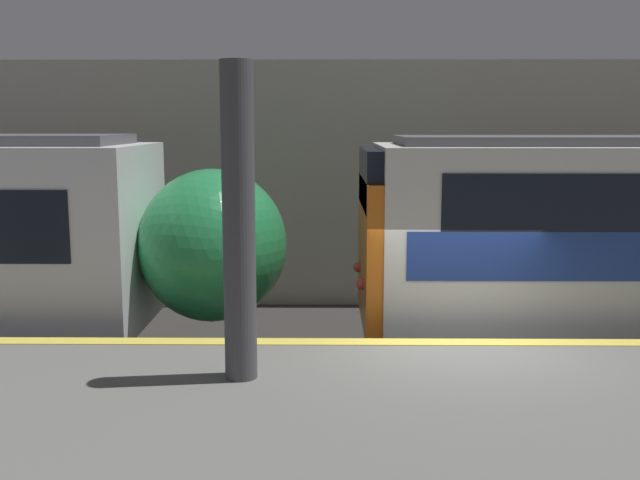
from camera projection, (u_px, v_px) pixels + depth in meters
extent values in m
plane|color=#33302D|center=(458.00, 416.00, 10.32)|extent=(120.00, 120.00, 0.00)
cube|color=slate|center=(495.00, 447.00, 8.06)|extent=(40.00, 4.40, 1.10)
cube|color=#EAD14C|center=(463.00, 342.00, 10.00)|extent=(40.00, 0.30, 0.01)
cube|color=#B2AD9E|center=(411.00, 185.00, 16.28)|extent=(50.00, 0.15, 5.33)
cylinder|color=#47474C|center=(239.00, 223.00, 8.36)|extent=(0.37, 0.37, 3.59)
ellipsoid|color=#238447|center=(213.00, 245.00, 12.28)|extent=(2.42, 2.82, 2.49)
sphere|color=#F2EFCC|center=(271.00, 271.00, 12.34)|extent=(0.20, 0.20, 0.20)
cube|color=orange|center=(370.00, 250.00, 12.27)|extent=(0.25, 3.00, 2.38)
cube|color=black|center=(370.00, 178.00, 12.08)|extent=(0.25, 2.69, 0.95)
sphere|color=#EA4C42|center=(362.00, 284.00, 11.66)|extent=(0.18, 0.18, 0.18)
sphere|color=#EA4C42|center=(358.00, 267.00, 13.02)|extent=(0.18, 0.18, 0.18)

